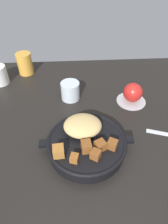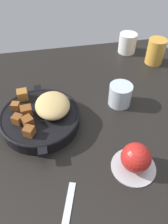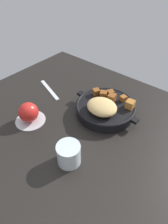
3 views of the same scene
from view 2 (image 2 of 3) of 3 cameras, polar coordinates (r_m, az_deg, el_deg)
ground_plane at (r=68.15cm, az=1.29°, el=-5.15°), size 99.42×88.88×2.40cm
cast_iron_skillet at (r=67.70cm, az=-10.70°, el=-1.09°), size 28.09×23.77×8.46cm
saucer_plate at (r=60.87cm, az=12.37°, el=-13.29°), size 11.52×11.52×0.60cm
red_apple at (r=57.53cm, az=12.99°, el=-11.16°), size 7.51×7.51×7.51cm
butter_knife at (r=54.07cm, az=-4.64°, el=-25.78°), size 17.66×7.28×0.36cm
juice_glass_amber at (r=96.72cm, az=17.64°, el=14.40°), size 6.99×6.99×9.95cm
water_glass_short at (r=73.92cm, az=9.13°, el=4.34°), size 7.41×7.41×7.20cm
white_creamer_pitcher at (r=101.98cm, az=10.93°, el=16.74°), size 7.35×7.35×8.13cm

